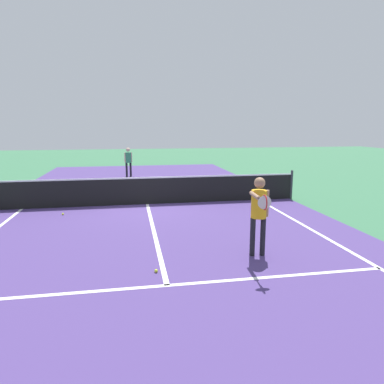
# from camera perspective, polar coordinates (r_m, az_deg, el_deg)

# --- Properties ---
(ground_plane) EXTENTS (60.00, 60.00, 0.00)m
(ground_plane) POSITION_cam_1_polar(r_m,az_deg,el_deg) (12.24, -7.37, -2.00)
(ground_plane) COLOR #38724C
(court_surface_inbounds) EXTENTS (10.62, 24.40, 0.00)m
(court_surface_inbounds) POSITION_cam_1_polar(r_m,az_deg,el_deg) (12.24, -7.37, -1.99)
(court_surface_inbounds) COLOR #4C387A
(court_surface_inbounds) RESTS_ON ground_plane
(line_sideline_right) EXTENTS (0.10, 11.89, 0.01)m
(line_sideline_right) POSITION_cam_1_polar(r_m,az_deg,el_deg) (8.05, 26.46, -9.89)
(line_sideline_right) COLOR white
(line_sideline_right) RESTS_ON ground_plane
(line_service_near) EXTENTS (8.22, 0.10, 0.01)m
(line_service_near) POSITION_cam_1_polar(r_m,az_deg,el_deg) (6.17, -4.12, -15.08)
(line_service_near) COLOR white
(line_service_near) RESTS_ON ground_plane
(line_center_service) EXTENTS (0.10, 6.40, 0.01)m
(line_center_service) POSITION_cam_1_polar(r_m,az_deg,el_deg) (9.15, -6.31, -6.36)
(line_center_service) COLOR white
(line_center_service) RESTS_ON ground_plane
(net) EXTENTS (10.86, 0.09, 1.07)m
(net) POSITION_cam_1_polar(r_m,az_deg,el_deg) (12.14, -7.43, 0.27)
(net) COLOR #33383D
(net) RESTS_ON ground_plane
(player_near) EXTENTS (0.58, 1.19, 1.67)m
(player_near) POSITION_cam_1_polar(r_m,az_deg,el_deg) (7.26, 10.96, -2.57)
(player_near) COLOR black
(player_near) RESTS_ON ground_plane
(player_far) EXTENTS (0.41, 0.32, 1.56)m
(player_far) POSITION_cam_1_polar(r_m,az_deg,el_deg) (18.87, -10.43, 5.33)
(player_far) COLOR black
(player_far) RESTS_ON ground_plane
(tennis_ball_near_net) EXTENTS (0.07, 0.07, 0.07)m
(tennis_ball_near_net) POSITION_cam_1_polar(r_m,az_deg,el_deg) (11.38, -20.48, -3.41)
(tennis_ball_near_net) COLOR #CCE033
(tennis_ball_near_net) RESTS_ON ground_plane
(tennis_ball_mid_court) EXTENTS (0.07, 0.07, 0.07)m
(tennis_ball_mid_court) POSITION_cam_1_polar(r_m,az_deg,el_deg) (6.67, -5.93, -12.78)
(tennis_ball_mid_court) COLOR #CCE033
(tennis_ball_mid_court) RESTS_ON ground_plane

